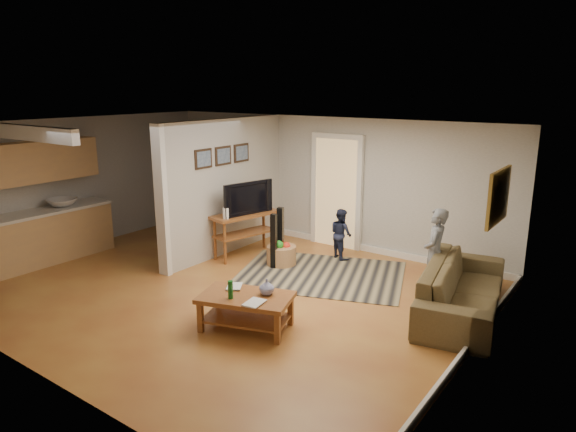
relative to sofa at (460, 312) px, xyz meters
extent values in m
plane|color=brown|center=(-3.30, -1.27, 0.00)|extent=(7.50, 7.50, 0.00)
cube|color=#A8A6A1|center=(-3.30, 1.73, 1.25)|extent=(7.50, 0.04, 2.50)
cube|color=#A8A6A1|center=(-7.05, -1.27, 1.25)|extent=(0.04, 6.00, 2.50)
cube|color=#A8A6A1|center=(0.45, -1.27, 1.25)|extent=(0.04, 6.00, 2.50)
cube|color=white|center=(-3.30, -1.27, 2.50)|extent=(7.50, 6.00, 0.04)
cube|color=#A8A6A1|center=(-4.50, 0.18, 1.25)|extent=(0.15, 3.10, 2.50)
cube|color=white|center=(-4.50, -1.37, 1.25)|extent=(0.22, 0.10, 2.50)
cube|color=white|center=(-3.30, 1.70, 0.06)|extent=(7.50, 0.04, 0.12)
cube|color=white|center=(0.42, -1.27, 0.06)|extent=(0.04, 6.00, 0.12)
cube|color=#D8B272|center=(-3.00, 1.67, 1.05)|extent=(0.90, 0.06, 2.10)
cube|color=tan|center=(-6.73, -2.07, 0.45)|extent=(0.60, 2.20, 0.90)
cube|color=beige|center=(-6.73, -2.07, 0.92)|extent=(0.64, 2.24, 0.05)
cube|color=tan|center=(-6.75, -2.07, 1.80)|extent=(0.35, 2.00, 0.70)
imported|color=silver|center=(-6.73, -1.77, 0.94)|extent=(0.54, 0.54, 0.19)
cube|color=black|center=(-4.42, -0.47, 1.85)|extent=(0.03, 0.40, 0.34)
cube|color=black|center=(-4.42, 0.03, 1.85)|extent=(0.03, 0.40, 0.34)
cube|color=black|center=(-4.42, 0.53, 1.85)|extent=(0.03, 0.40, 0.34)
cube|color=olive|center=(0.41, -0.27, 1.75)|extent=(0.04, 0.90, 0.68)
cube|color=black|center=(-2.37, 0.12, 0.01)|extent=(3.19, 2.76, 0.01)
imported|color=#463C23|center=(0.00, 0.00, 0.00)|extent=(1.37, 2.56, 0.71)
cube|color=brown|center=(-2.12, -2.11, 0.43)|extent=(1.33, 1.01, 0.06)
cube|color=silver|center=(-2.12, -2.11, 0.43)|extent=(0.82, 0.62, 0.02)
cube|color=brown|center=(-2.12, -2.11, 0.15)|extent=(1.20, 0.89, 0.03)
cube|color=brown|center=(-2.53, -2.53, 0.21)|extent=(0.09, 0.09, 0.43)
cube|color=brown|center=(-1.54, -2.20, 0.21)|extent=(0.09, 0.09, 0.43)
cube|color=brown|center=(-2.70, -2.01, 0.21)|extent=(0.09, 0.09, 0.43)
cube|color=brown|center=(-1.71, -1.68, 0.21)|extent=(0.09, 0.09, 0.43)
imported|color=navy|center=(-1.93, -1.92, 0.46)|extent=(0.25, 0.25, 0.21)
cylinder|color=#13551B|center=(-2.22, -2.29, 0.58)|extent=(0.06, 0.06, 0.23)
imported|color=#998C4C|center=(-2.50, -2.04, 0.46)|extent=(0.31, 0.33, 0.02)
imported|color=#66594C|center=(-1.97, -2.26, 0.46)|extent=(0.25, 0.31, 0.02)
cube|color=brown|center=(-4.05, 0.16, 0.78)|extent=(0.78, 1.37, 0.05)
cube|color=brown|center=(-4.05, 0.16, 0.43)|extent=(0.70, 1.25, 0.03)
cylinder|color=brown|center=(-4.34, -0.34, 0.40)|extent=(0.05, 0.05, 0.79)
cylinder|color=brown|center=(-4.07, 0.74, 0.40)|extent=(0.05, 0.05, 0.79)
cylinder|color=brown|center=(-4.03, -0.42, 0.40)|extent=(0.05, 0.05, 0.79)
cylinder|color=brown|center=(-3.76, 0.67, 0.40)|extent=(0.05, 0.05, 0.79)
imported|color=black|center=(-4.03, 0.16, 0.81)|extent=(0.38, 1.04, 0.60)
cylinder|color=white|center=(-4.06, -0.33, 0.91)|extent=(0.11, 0.11, 0.19)
cube|color=black|center=(-3.21, -0.07, 0.48)|extent=(0.12, 0.12, 0.96)
cube|color=black|center=(-3.21, 0.13, 0.52)|extent=(0.13, 0.13, 1.04)
cylinder|color=#986D42|center=(-3.21, 0.14, 0.17)|extent=(0.52, 0.52, 0.34)
sphere|color=red|center=(-3.14, 0.19, 0.34)|extent=(0.16, 0.16, 0.16)
sphere|color=yellow|center=(-3.29, 0.17, 0.36)|extent=(0.16, 0.16, 0.16)
sphere|color=#249024|center=(-3.21, 0.08, 0.38)|extent=(0.16, 0.16, 0.16)
imported|color=slate|center=(-0.54, 0.35, 0.00)|extent=(0.41, 0.54, 1.35)
imported|color=#1D223C|center=(-2.53, 1.06, 0.00)|extent=(0.56, 0.52, 0.93)
camera|label=1|loc=(1.88, -6.77, 3.07)|focal=32.00mm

